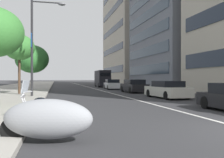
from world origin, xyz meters
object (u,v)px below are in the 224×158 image
at_px(delivery_van_ahead, 102,78).
at_px(street_lamp_with_banners, 37,38).
at_px(street_tree_near_plaza_corner, 19,48).
at_px(street_tree_far_plaza, 32,59).
at_px(motorcycle_mid_row, 47,119).
at_px(car_far_down_avenue, 134,86).
at_px(motorcycle_by_sign_pole, 44,111).
at_px(car_mid_block_traffic, 167,90).
at_px(car_following_behind, 112,84).

height_order(delivery_van_ahead, street_lamp_with_banners, street_lamp_with_banners).
relative_size(street_tree_near_plaza_corner, street_tree_far_plaza, 1.00).
distance_m(delivery_van_ahead, street_tree_far_plaza, 17.12).
height_order(delivery_van_ahead, street_tree_far_plaza, street_tree_far_plaza).
bearing_deg(motorcycle_mid_row, street_tree_far_plaza, -68.18).
xyz_separation_m(car_far_down_avenue, street_tree_far_plaza, (4.81, 10.97, 3.13)).
bearing_deg(delivery_van_ahead, car_far_down_avenue, -178.44).
bearing_deg(street_tree_near_plaza_corner, motorcycle_by_sign_pole, -169.25).
bearing_deg(street_lamp_with_banners, car_far_down_avenue, -61.67).
bearing_deg(street_lamp_with_banners, street_tree_near_plaza_corner, 30.69).
distance_m(motorcycle_by_sign_pole, street_lamp_with_banners, 12.49).
bearing_deg(car_mid_block_traffic, street_tree_far_plaza, 39.16).
distance_m(car_far_down_avenue, delivery_van_ahead, 17.88).
height_order(car_mid_block_traffic, delivery_van_ahead, delivery_van_ahead).
xyz_separation_m(car_mid_block_traffic, street_lamp_with_banners, (2.52, 9.87, 4.11)).
bearing_deg(delivery_van_ahead, street_tree_near_plaza_corner, 151.83).
bearing_deg(street_tree_far_plaza, street_tree_near_plaza_corner, 176.28).
xyz_separation_m(street_lamp_with_banners, street_tree_far_plaza, (10.03, 1.29, -0.94)).
distance_m(car_far_down_avenue, street_tree_near_plaza_corner, 12.20).
distance_m(delivery_van_ahead, street_tree_near_plaza_corner, 23.25).
relative_size(motorcycle_mid_row, street_tree_near_plaza_corner, 0.43).
bearing_deg(car_following_behind, delivery_van_ahead, 0.84).
xyz_separation_m(car_following_behind, street_tree_near_plaza_corner, (-10.99, 11.02, 3.61)).
xyz_separation_m(car_mid_block_traffic, street_tree_near_plaza_corner, (5.48, 11.62, 3.64)).
height_order(car_following_behind, delivery_van_ahead, delivery_van_ahead).
height_order(motorcycle_by_sign_pole, car_following_behind, motorcycle_by_sign_pole).
distance_m(motorcycle_mid_row, motorcycle_by_sign_pole, 2.57).
distance_m(motorcycle_mid_row, car_far_down_avenue, 21.22).
xyz_separation_m(delivery_van_ahead, street_tree_near_plaza_corner, (-20.12, 11.31, 2.72)).
distance_m(street_lamp_with_banners, street_tree_near_plaza_corner, 3.47).
bearing_deg(motorcycle_by_sign_pole, street_lamp_with_banners, -65.90).
xyz_separation_m(car_far_down_avenue, car_following_behind, (8.72, 0.41, -0.01)).
xyz_separation_m(car_mid_block_traffic, delivery_van_ahead, (25.60, 0.31, 0.92)).
height_order(motorcycle_by_sign_pole, car_mid_block_traffic, motorcycle_by_sign_pole).
relative_size(car_mid_block_traffic, street_tree_near_plaza_corner, 0.89).
bearing_deg(street_tree_near_plaza_corner, street_tree_far_plaza, -3.72).
bearing_deg(car_mid_block_traffic, car_following_behind, -0.39).
relative_size(car_following_behind, street_tree_far_plaza, 0.83).
bearing_deg(car_mid_block_traffic, street_lamp_with_banners, 73.17).
distance_m(car_following_behind, street_tree_near_plaza_corner, 15.98).
relative_size(motorcycle_mid_row, street_lamp_with_banners, 0.30).
height_order(motorcycle_by_sign_pole, car_far_down_avenue, motorcycle_by_sign_pole).
bearing_deg(delivery_van_ahead, car_following_behind, 179.36).
distance_m(car_mid_block_traffic, street_tree_far_plaza, 17.10).
relative_size(motorcycle_by_sign_pole, car_mid_block_traffic, 0.44).
height_order(car_mid_block_traffic, car_following_behind, car_following_behind).
relative_size(car_following_behind, delivery_van_ahead, 0.72).
xyz_separation_m(motorcycle_mid_row, street_lamp_with_banners, (14.24, 1.21, 4.17)).
bearing_deg(motorcycle_by_sign_pole, car_far_down_avenue, -98.05).
bearing_deg(street_lamp_with_banners, car_following_behind, -33.62).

